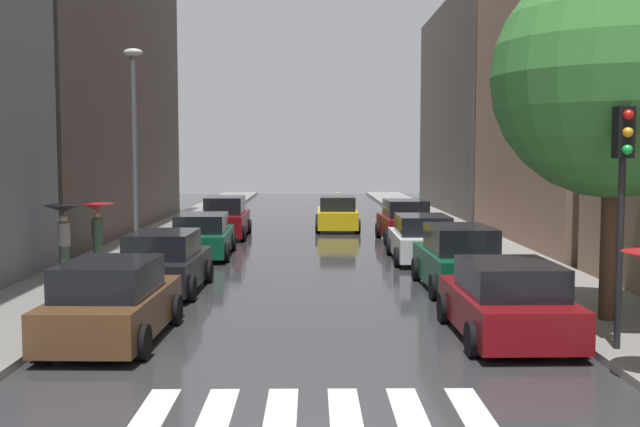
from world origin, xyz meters
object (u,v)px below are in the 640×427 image
(parked_car_right_third, at_px, (422,239))
(parked_car_right_fourth, at_px, (405,222))
(taxi_midroad, at_px, (337,214))
(traffic_light_right_corner, at_px, (623,173))
(parked_car_left_fourth, at_px, (226,218))
(parked_car_left_second, at_px, (164,263))
(parked_car_left_third, at_px, (202,236))
(parked_car_right_nearest, at_px, (507,302))
(pedestrian_far_side, at_px, (97,217))
(parked_car_right_second, at_px, (459,260))
(street_tree_right, at_px, (614,77))
(lamp_post_left, at_px, (135,140))
(pedestrian_near_tree, at_px, (64,223))
(parked_car_left_nearest, at_px, (112,303))

(parked_car_right_third, height_order, parked_car_right_fourth, parked_car_right_fourth)
(taxi_midroad, bearing_deg, traffic_light_right_corner, -168.54)
(parked_car_left_fourth, bearing_deg, parked_car_left_second, 178.76)
(parked_car_left_third, height_order, parked_car_right_nearest, parked_car_right_nearest)
(pedestrian_far_side, bearing_deg, parked_car_right_fourth, -94.23)
(parked_car_right_fourth, bearing_deg, parked_car_right_second, 178.11)
(street_tree_right, xyz_separation_m, traffic_light_right_corner, (-0.76, -2.38, -1.91))
(parked_car_right_nearest, height_order, lamp_post_left, lamp_post_left)
(taxi_midroad, bearing_deg, street_tree_right, -165.24)
(taxi_midroad, xyz_separation_m, street_tree_right, (5.00, -20.02, 4.44))
(parked_car_right_third, xyz_separation_m, taxi_midroad, (-2.52, 10.36, 0.02))
(parked_car_right_nearest, bearing_deg, pedestrian_near_tree, 56.61)
(parked_car_left_second, height_order, street_tree_right, street_tree_right)
(parked_car_left_fourth, distance_m, parked_car_right_third, 10.47)
(parked_car_left_fourth, xyz_separation_m, parked_car_right_fourth, (7.63, -1.56, -0.02))
(parked_car_right_nearest, relative_size, traffic_light_right_corner, 0.96)
(parked_car_right_fourth, bearing_deg, street_tree_right, -173.49)
(parked_car_left_third, xyz_separation_m, pedestrian_far_side, (-3.15, -1.93, 0.85))
(parked_car_right_nearest, xyz_separation_m, pedestrian_far_side, (-10.85, 9.93, 0.85))
(parked_car_right_nearest, distance_m, parked_car_right_third, 10.68)
(parked_car_left_fourth, distance_m, street_tree_right, 20.17)
(parked_car_right_second, bearing_deg, street_tree_right, -152.79)
(parked_car_left_third, relative_size, pedestrian_far_side, 2.45)
(parked_car_left_nearest, bearing_deg, parked_car_right_second, -53.51)
(parked_car_left_second, height_order, parked_car_left_third, parked_car_left_second)
(street_tree_right, height_order, lamp_post_left, street_tree_right)
(taxi_midroad, relative_size, pedestrian_near_tree, 2.18)
(parked_car_left_fourth, xyz_separation_m, parked_car_right_nearest, (7.59, -18.00, -0.11))
(parked_car_left_nearest, relative_size, taxi_midroad, 0.96)
(parked_car_right_nearest, xyz_separation_m, parked_car_right_fourth, (0.04, 16.43, 0.08))
(parked_car_right_third, xyz_separation_m, pedestrian_far_side, (-10.76, -0.76, 0.84))
(parked_car_left_third, relative_size, pedestrian_near_tree, 2.28)
(parked_car_right_nearest, bearing_deg, taxi_midroad, 6.33)
(parked_car_left_fourth, relative_size, taxi_midroad, 1.07)
(parked_car_right_third, bearing_deg, pedestrian_far_side, 94.71)
(pedestrian_near_tree, bearing_deg, parked_car_left_fourth, -88.24)
(parked_car_right_second, relative_size, parked_car_right_third, 1.02)
(lamp_post_left, bearing_deg, taxi_midroad, 60.56)
(parked_car_right_fourth, height_order, pedestrian_far_side, pedestrian_far_side)
(taxi_midroad, height_order, street_tree_right, street_tree_right)
(parked_car_right_second, distance_m, traffic_light_right_corner, 7.27)
(parked_car_left_third, bearing_deg, parked_car_left_second, 178.24)
(parked_car_right_nearest, height_order, pedestrian_near_tree, pedestrian_near_tree)
(parked_car_left_second, xyz_separation_m, lamp_post_left, (-1.65, 3.96, 3.30))
(parked_car_left_second, distance_m, parked_car_right_nearest, 9.26)
(parked_car_left_nearest, xyz_separation_m, pedestrian_far_side, (-3.15, 10.05, 0.83))
(parked_car_right_second, height_order, parked_car_right_third, parked_car_right_second)
(parked_car_left_nearest, bearing_deg, lamp_post_left, 11.93)
(taxi_midroad, relative_size, lamp_post_left, 0.65)
(parked_car_left_fourth, distance_m, parked_car_right_fourth, 7.79)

